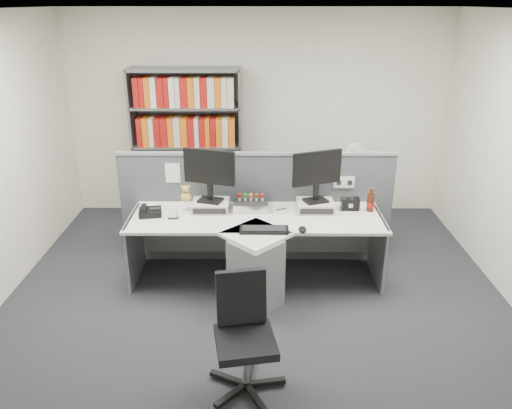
{
  "coord_description": "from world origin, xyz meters",
  "views": [
    {
      "loc": [
        0.02,
        -3.83,
        2.77
      ],
      "look_at": [
        0.0,
        0.65,
        0.92
      ],
      "focal_mm": 34.83,
      "sensor_mm": 36.0,
      "label": 1
    }
  ],
  "objects_px": {
    "monitor_left": "(209,171)",
    "desk_phone": "(150,212)",
    "desk_calendar": "(173,214)",
    "desk": "(256,249)",
    "shelving_unit": "(188,148)",
    "filing_cabinet": "(351,206)",
    "cola_bottle": "(370,203)",
    "keyboard": "(264,230)",
    "speaker": "(350,204)",
    "monitor_right": "(317,172)",
    "desktop_pc": "(251,204)",
    "mouse": "(303,229)",
    "office_chair": "(244,331)",
    "desk_fan": "(355,157)"
  },
  "relations": [
    {
      "from": "speaker",
      "to": "desktop_pc",
      "type": "bearing_deg",
      "value": 178.78
    },
    {
      "from": "mouse",
      "to": "shelving_unit",
      "type": "xyz_separation_m",
      "value": [
        -1.35,
        1.98,
        0.23
      ]
    },
    {
      "from": "desk",
      "to": "mouse",
      "type": "relative_size",
      "value": 21.38
    },
    {
      "from": "speaker",
      "to": "desk_fan",
      "type": "distance_m",
      "value": 1.03
    },
    {
      "from": "desk_phone",
      "to": "filing_cabinet",
      "type": "bearing_deg",
      "value": 26.58
    },
    {
      "from": "desk_phone",
      "to": "desk_calendar",
      "type": "height_order",
      "value": "desk_calendar"
    },
    {
      "from": "desk_calendar",
      "to": "shelving_unit",
      "type": "distance_m",
      "value": 1.69
    },
    {
      "from": "desktop_pc",
      "to": "shelving_unit",
      "type": "distance_m",
      "value": 1.66
    },
    {
      "from": "monitor_right",
      "to": "desk",
      "type": "bearing_deg",
      "value": -148.28
    },
    {
      "from": "desk",
      "to": "keyboard",
      "type": "relative_size",
      "value": 5.54
    },
    {
      "from": "cola_bottle",
      "to": "desktop_pc",
      "type": "bearing_deg",
      "value": 177.16
    },
    {
      "from": "shelving_unit",
      "to": "filing_cabinet",
      "type": "distance_m",
      "value": 2.24
    },
    {
      "from": "monitor_left",
      "to": "cola_bottle",
      "type": "xyz_separation_m",
      "value": [
        1.67,
        -0.01,
        -0.34
      ]
    },
    {
      "from": "cola_bottle",
      "to": "keyboard",
      "type": "bearing_deg",
      "value": -155.91
    },
    {
      "from": "monitor_right",
      "to": "desk_phone",
      "type": "xyz_separation_m",
      "value": [
        -1.72,
        -0.13,
        -0.39
      ]
    },
    {
      "from": "mouse",
      "to": "desk_phone",
      "type": "distance_m",
      "value": 1.59
    },
    {
      "from": "speaker",
      "to": "desk_calendar",
      "type": "bearing_deg",
      "value": -172.44
    },
    {
      "from": "speaker",
      "to": "filing_cabinet",
      "type": "distance_m",
      "value": 1.1
    },
    {
      "from": "speaker",
      "to": "shelving_unit",
      "type": "xyz_separation_m",
      "value": [
        -1.89,
        1.44,
        0.19
      ]
    },
    {
      "from": "monitor_right",
      "to": "desk_phone",
      "type": "bearing_deg",
      "value": -175.59
    },
    {
      "from": "desktop_pc",
      "to": "filing_cabinet",
      "type": "relative_size",
      "value": 0.52
    },
    {
      "from": "monitor_right",
      "to": "desk_phone",
      "type": "distance_m",
      "value": 1.76
    },
    {
      "from": "desktop_pc",
      "to": "desk_phone",
      "type": "relative_size",
      "value": 1.4
    },
    {
      "from": "desk_calendar",
      "to": "office_chair",
      "type": "distance_m",
      "value": 1.74
    },
    {
      "from": "filing_cabinet",
      "to": "desk_fan",
      "type": "distance_m",
      "value": 0.64
    },
    {
      "from": "monitor_left",
      "to": "filing_cabinet",
      "type": "height_order",
      "value": "monitor_left"
    },
    {
      "from": "desk",
      "to": "mouse",
      "type": "height_order",
      "value": "mouse"
    },
    {
      "from": "monitor_left",
      "to": "desk_phone",
      "type": "relative_size",
      "value": 2.16
    },
    {
      "from": "cola_bottle",
      "to": "desk_fan",
      "type": "distance_m",
      "value": 1.04
    },
    {
      "from": "desk_calendar",
      "to": "filing_cabinet",
      "type": "distance_m",
      "value": 2.42
    },
    {
      "from": "monitor_right",
      "to": "shelving_unit",
      "type": "bearing_deg",
      "value": 136.08
    },
    {
      "from": "desk_calendar",
      "to": "speaker",
      "type": "bearing_deg",
      "value": 7.56
    },
    {
      "from": "mouse",
      "to": "desk_calendar",
      "type": "relative_size",
      "value": 1.03
    },
    {
      "from": "keyboard",
      "to": "office_chair",
      "type": "bearing_deg",
      "value": -97.38
    },
    {
      "from": "desk",
      "to": "desktop_pc",
      "type": "height_order",
      "value": "desktop_pc"
    },
    {
      "from": "desktop_pc",
      "to": "cola_bottle",
      "type": "distance_m",
      "value": 1.25
    },
    {
      "from": "cola_bottle",
      "to": "office_chair",
      "type": "bearing_deg",
      "value": -126.23
    },
    {
      "from": "monitor_left",
      "to": "shelving_unit",
      "type": "distance_m",
      "value": 1.53
    },
    {
      "from": "monitor_left",
      "to": "speaker",
      "type": "distance_m",
      "value": 1.51
    },
    {
      "from": "desktop_pc",
      "to": "office_chair",
      "type": "xyz_separation_m",
      "value": [
        -0.03,
        -1.8,
        -0.28
      ]
    },
    {
      "from": "keyboard",
      "to": "desk_calendar",
      "type": "bearing_deg",
      "value": 162.2
    },
    {
      "from": "cola_bottle",
      "to": "monitor_left",
      "type": "bearing_deg",
      "value": 179.55
    },
    {
      "from": "monitor_right",
      "to": "office_chair",
      "type": "height_order",
      "value": "monitor_right"
    },
    {
      "from": "keyboard",
      "to": "desk_phone",
      "type": "distance_m",
      "value": 1.23
    },
    {
      "from": "desk_calendar",
      "to": "desk",
      "type": "bearing_deg",
      "value": -11.24
    },
    {
      "from": "desk",
      "to": "shelving_unit",
      "type": "xyz_separation_m",
      "value": [
        -0.9,
        1.85,
        0.52
      ]
    },
    {
      "from": "monitor_right",
      "to": "keyboard",
      "type": "distance_m",
      "value": 0.85
    },
    {
      "from": "cola_bottle",
      "to": "filing_cabinet",
      "type": "relative_size",
      "value": 0.36
    },
    {
      "from": "mouse",
      "to": "filing_cabinet",
      "type": "bearing_deg",
      "value": 63.86
    },
    {
      "from": "shelving_unit",
      "to": "desk_fan",
      "type": "bearing_deg",
      "value": -12.07
    }
  ]
}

